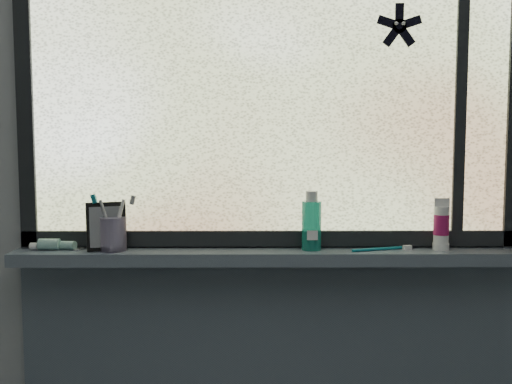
{
  "coord_description": "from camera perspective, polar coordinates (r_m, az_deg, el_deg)",
  "views": [
    {
      "loc": [
        -0.06,
        -0.54,
        1.36
      ],
      "look_at": [
        -0.05,
        1.05,
        1.22
      ],
      "focal_mm": 40.0,
      "sensor_mm": 36.0,
      "label": 1
    }
  ],
  "objects": [
    {
      "name": "wall_back",
      "position": [
        1.85,
        1.46,
        1.62
      ],
      "size": [
        3.0,
        0.01,
        2.5
      ],
      "primitive_type": "cube",
      "color": "#9EA3A8",
      "rests_on": "ground"
    },
    {
      "name": "windowsill",
      "position": [
        1.81,
        1.51,
        -6.45
      ],
      "size": [
        1.62,
        0.14,
        0.04
      ],
      "primitive_type": "cube",
      "color": "#515D6C",
      "rests_on": "wall_back"
    },
    {
      "name": "window_pane",
      "position": [
        1.83,
        1.5,
        10.35
      ],
      "size": [
        1.5,
        0.01,
        1.0
      ],
      "primitive_type": "cube",
      "color": "silver",
      "rests_on": "wall_back"
    },
    {
      "name": "frame_bottom",
      "position": [
        1.85,
        1.47,
        -4.63
      ],
      "size": [
        1.6,
        0.03,
        0.05
      ],
      "primitive_type": "cube",
      "color": "black",
      "rests_on": "windowsill"
    },
    {
      "name": "frame_left",
      "position": [
        1.96,
        -22.08,
        9.63
      ],
      "size": [
        0.05,
        0.03,
        1.1
      ],
      "primitive_type": "cube",
      "color": "black",
      "rests_on": "wall_back"
    },
    {
      "name": "frame_mullion",
      "position": [
        1.94,
        19.75,
        9.76
      ],
      "size": [
        0.03,
        0.03,
        1.0
      ],
      "primitive_type": "cube",
      "color": "black",
      "rests_on": "wall_back"
    },
    {
      "name": "starfish_sticker",
      "position": [
        1.9,
        14.13,
        15.78
      ],
      "size": [
        0.15,
        0.02,
        0.15
      ],
      "primitive_type": null,
      "color": "black",
      "rests_on": "window_pane"
    },
    {
      "name": "vanity_mirror",
      "position": [
        1.85,
        -14.74,
        -3.34
      ],
      "size": [
        0.13,
        0.1,
        0.15
      ],
      "primitive_type": "cube",
      "rotation": [
        0.0,
        0.0,
        0.33
      ],
      "color": "black",
      "rests_on": "windowsill"
    },
    {
      "name": "toothpaste_tube",
      "position": [
        1.91,
        -19.37,
        -4.95
      ],
      "size": [
        0.21,
        0.06,
        0.04
      ],
      "primitive_type": null,
      "rotation": [
        0.0,
        0.0,
        -0.09
      ],
      "color": "silver",
      "rests_on": "windowsill"
    },
    {
      "name": "toothbrush_cup",
      "position": [
        1.84,
        -14.07,
        -4.1
      ],
      "size": [
        0.08,
        0.08,
        0.11
      ],
      "primitive_type": "cylinder",
      "rotation": [
        0.0,
        0.0,
        0.06
      ],
      "color": "#A899CB",
      "rests_on": "windowsill"
    },
    {
      "name": "toothbrush_lying",
      "position": [
        1.84,
        12.03,
        -5.52
      ],
      "size": [
        0.21,
        0.08,
        0.01
      ],
      "primitive_type": null,
      "rotation": [
        0.0,
        0.0,
        0.3
      ],
      "color": "#0D6C7D",
      "rests_on": "windowsill"
    },
    {
      "name": "mouthwash_bottle",
      "position": [
        1.8,
        5.57,
        -2.86
      ],
      "size": [
        0.08,
        0.08,
        0.15
      ],
      "primitive_type": "cylinder",
      "rotation": [
        0.0,
        0.0,
        -0.35
      ],
      "color": "teal",
      "rests_on": "windowsill"
    },
    {
      "name": "cream_tube",
      "position": [
        1.89,
        18.05,
        -2.91
      ],
      "size": [
        0.06,
        0.06,
        0.12
      ],
      "primitive_type": "cylinder",
      "rotation": [
        0.0,
        0.0,
        0.33
      ],
      "color": "silver",
      "rests_on": "windowsill"
    }
  ]
}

